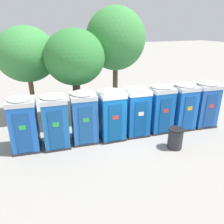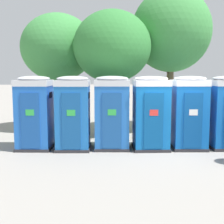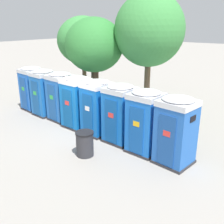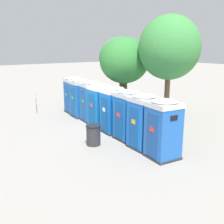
{
  "view_description": "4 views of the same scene",
  "coord_description": "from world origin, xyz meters",
  "views": [
    {
      "loc": [
        -4.24,
        -9.05,
        5.33
      ],
      "look_at": [
        -0.62,
        0.19,
        1.38
      ],
      "focal_mm": 35.0,
      "sensor_mm": 36.0,
      "label": 1
    },
    {
      "loc": [
        -2.99,
        -10.36,
        2.65
      ],
      "look_at": [
        -2.0,
        0.31,
        1.29
      ],
      "focal_mm": 50.0,
      "sensor_mm": 36.0,
      "label": 2
    },
    {
      "loc": [
        8.1,
        -8.49,
        4.92
      ],
      "look_at": [
        1.61,
        0.01,
        1.26
      ],
      "focal_mm": 42.0,
      "sensor_mm": 36.0,
      "label": 3
    },
    {
      "loc": [
        11.81,
        -8.16,
        4.59
      ],
      "look_at": [
        0.56,
        0.1,
        1.12
      ],
      "focal_mm": 42.0,
      "sensor_mm": 36.0,
      "label": 4
    }
  ],
  "objects": [
    {
      "name": "portapotty_3",
      "position": [
        -0.66,
        0.14,
        1.28
      ],
      "size": [
        1.27,
        1.26,
        2.54
      ],
      "color": "#2D2D33",
      "rests_on": "ground"
    },
    {
      "name": "portapotty_7",
      "position": [
        4.69,
        -0.29,
        1.28
      ],
      "size": [
        1.37,
        1.34,
        2.54
      ],
      "color": "#2D2D33",
      "rests_on": "ground"
    },
    {
      "name": "portapotty_6",
      "position": [
        3.36,
        -0.15,
        1.28
      ],
      "size": [
        1.26,
        1.27,
        2.54
      ],
      "color": "#2D2D33",
      "rests_on": "ground"
    },
    {
      "name": "street_tree_1",
      "position": [
        -4.13,
        4.43,
        3.79
      ],
      "size": [
        3.39,
        3.39,
        5.35
      ],
      "color": "brown",
      "rests_on": "ground"
    },
    {
      "name": "street_tree_0",
      "position": [
        1.06,
        3.91,
        4.53
      ],
      "size": [
        3.63,
        3.63,
        6.44
      ],
      "color": "brown",
      "rests_on": "ground"
    },
    {
      "name": "portapotty_4",
      "position": [
        0.68,
        0.1,
        1.28
      ],
      "size": [
        1.28,
        1.31,
        2.54
      ],
      "color": "#2D2D33",
      "rests_on": "ground"
    },
    {
      "name": "portapotty_2",
      "position": [
        -1.99,
        0.35,
        1.28
      ],
      "size": [
        1.32,
        1.31,
        2.54
      ],
      "color": "#2D2D33",
      "rests_on": "ground"
    },
    {
      "name": "trash_can",
      "position": [
        1.71,
        -1.85,
        0.49
      ],
      "size": [
        0.71,
        0.71,
        0.98
      ],
      "color": "#2D2D33",
      "rests_on": "ground"
    },
    {
      "name": "street_tree_2",
      "position": [
        -1.76,
        2.8,
        3.7
      ],
      "size": [
        3.24,
        3.24,
        5.23
      ],
      "color": "#4C3826",
      "rests_on": "ground"
    },
    {
      "name": "portapotty_0",
      "position": [
        -4.67,
        0.56,
        1.28
      ],
      "size": [
        1.31,
        1.32,
        2.54
      ],
      "color": "#2D2D33",
      "rests_on": "ground"
    },
    {
      "name": "ground_plane",
      "position": [
        0.0,
        0.0,
        0.0
      ],
      "size": [
        120.0,
        120.0,
        0.0
      ],
      "primitive_type": "plane",
      "color": "gray"
    },
    {
      "name": "portapotty_1",
      "position": [
        -3.34,
        0.35,
        1.28
      ],
      "size": [
        1.26,
        1.29,
        2.54
      ],
      "color": "#2D2D33",
      "rests_on": "ground"
    },
    {
      "name": "portapotty_5",
      "position": [
        2.02,
        0.03,
        1.28
      ],
      "size": [
        1.27,
        1.27,
        2.54
      ],
      "color": "#2D2D33",
      "rests_on": "ground"
    }
  ]
}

